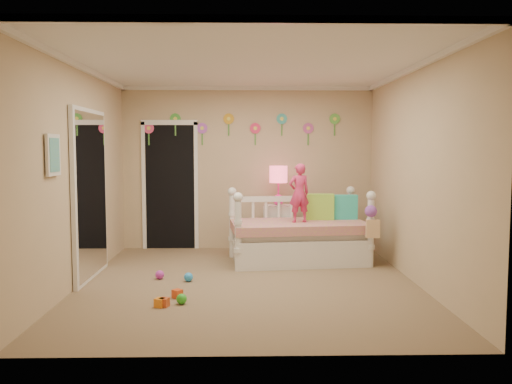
{
  "coord_description": "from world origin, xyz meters",
  "views": [
    {
      "loc": [
        -0.04,
        -6.23,
        1.61
      ],
      "look_at": [
        0.1,
        0.6,
        1.05
      ],
      "focal_mm": 36.92,
      "sensor_mm": 36.0,
      "label": 1
    }
  ],
  "objects_px": {
    "daybed": "(298,226)",
    "child": "(299,193)",
    "nightstand": "(278,229)",
    "table_lamp": "(278,179)"
  },
  "relations": [
    {
      "from": "daybed",
      "to": "child",
      "type": "relative_size",
      "value": 2.32
    },
    {
      "from": "nightstand",
      "to": "child",
      "type": "bearing_deg",
      "value": -67.2
    },
    {
      "from": "child",
      "to": "table_lamp",
      "type": "distance_m",
      "value": 0.84
    },
    {
      "from": "nightstand",
      "to": "table_lamp",
      "type": "distance_m",
      "value": 0.77
    },
    {
      "from": "nightstand",
      "to": "table_lamp",
      "type": "relative_size",
      "value": 1.21
    },
    {
      "from": "child",
      "to": "table_lamp",
      "type": "bearing_deg",
      "value": -88.03
    },
    {
      "from": "child",
      "to": "nightstand",
      "type": "bearing_deg",
      "value": -88.03
    },
    {
      "from": "nightstand",
      "to": "table_lamp",
      "type": "xyz_separation_m",
      "value": [
        -0.0,
        0.0,
        0.77
      ]
    },
    {
      "from": "child",
      "to": "daybed",
      "type": "bearing_deg",
      "value": -105.69
    },
    {
      "from": "table_lamp",
      "to": "child",
      "type": "bearing_deg",
      "value": -73.19
    }
  ]
}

